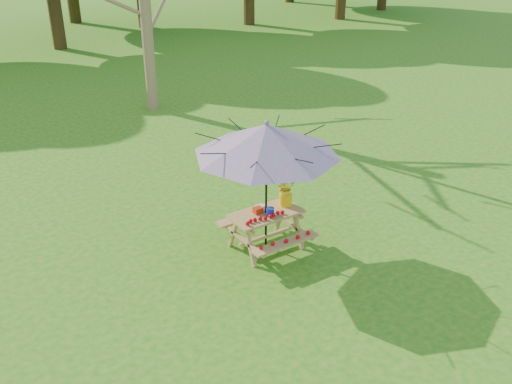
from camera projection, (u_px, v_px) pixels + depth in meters
picnic_table at (266, 231)px, 9.53m from camera, size 1.20×1.32×0.67m
patio_umbrella at (267, 140)px, 8.82m from camera, size 2.36×2.36×2.27m
produce_bins at (264, 210)px, 9.34m from camera, size 0.26×0.39×0.13m
tomatoes_row at (265, 217)px, 9.16m from camera, size 0.77×0.13×0.07m
flower_bucket at (286, 191)px, 9.51m from camera, size 0.36×0.33×0.49m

